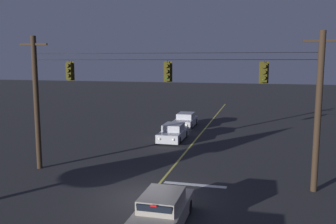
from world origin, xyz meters
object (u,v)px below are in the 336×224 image
at_px(traffic_light_leftmost, 69,71).
at_px(traffic_light_centre, 264,73).
at_px(traffic_light_left_inner, 167,72).
at_px(car_oncoming_lead, 173,133).
at_px(car_waiting_near_lane, 162,210).
at_px(car_oncoming_trailing, 186,120).

relative_size(traffic_light_leftmost, traffic_light_centre, 1.00).
xyz_separation_m(traffic_light_left_inner, traffic_light_centre, (5.06, 0.00, 0.00)).
bearing_deg(traffic_light_centre, car_oncoming_lead, 126.10).
height_order(car_waiting_near_lane, car_oncoming_trailing, same).
distance_m(traffic_light_centre, car_waiting_near_lane, 8.69).
xyz_separation_m(car_waiting_near_lane, car_oncoming_trailing, (-3.54, 21.79, -0.00)).
height_order(traffic_light_leftmost, car_waiting_near_lane, traffic_light_leftmost).
xyz_separation_m(traffic_light_leftmost, car_oncoming_lead, (3.88, 9.70, -5.37)).
distance_m(car_waiting_near_lane, car_oncoming_trailing, 22.08).
bearing_deg(car_oncoming_trailing, traffic_light_centre, -65.53).
bearing_deg(traffic_light_left_inner, traffic_light_leftmost, 180.00).
bearing_deg(car_oncoming_lead, car_waiting_near_lane, -77.97).
xyz_separation_m(traffic_light_leftmost, traffic_light_centre, (10.96, 0.00, 0.00)).
bearing_deg(car_oncoming_trailing, traffic_light_left_inner, -81.99).
height_order(traffic_light_centre, car_waiting_near_lane, traffic_light_centre).
xyz_separation_m(traffic_light_leftmost, car_waiting_near_lane, (7.16, -5.69, -5.37)).
height_order(traffic_light_centre, car_oncoming_lead, traffic_light_centre).
height_order(traffic_light_centre, car_oncoming_trailing, traffic_light_centre).
distance_m(traffic_light_left_inner, traffic_light_centre, 5.06).
distance_m(traffic_light_centre, car_oncoming_trailing, 18.49).
xyz_separation_m(car_oncoming_lead, car_oncoming_trailing, (-0.26, 6.41, 0.00)).
distance_m(car_waiting_near_lane, car_oncoming_lead, 15.73).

